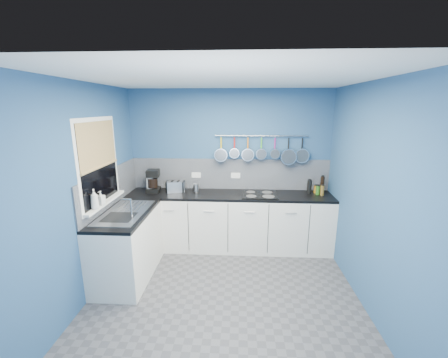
# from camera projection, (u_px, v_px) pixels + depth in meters

# --- Properties ---
(floor) EXTENTS (3.20, 3.00, 0.02)m
(floor) POSITION_uv_depth(u_px,v_px,m) (225.00, 293.00, 3.55)
(floor) COLOR #47474C
(floor) RESTS_ON ground
(ceiling) EXTENTS (3.20, 3.00, 0.02)m
(ceiling) POSITION_uv_depth(u_px,v_px,m) (225.00, 77.00, 2.93)
(ceiling) COLOR white
(ceiling) RESTS_ON ground
(wall_back) EXTENTS (3.20, 0.02, 2.50)m
(wall_back) POSITION_uv_depth(u_px,v_px,m) (230.00, 168.00, 4.70)
(wall_back) COLOR navy
(wall_back) RESTS_ON ground
(wall_front) EXTENTS (3.20, 0.02, 2.50)m
(wall_front) POSITION_uv_depth(u_px,v_px,m) (211.00, 267.00, 1.78)
(wall_front) COLOR navy
(wall_front) RESTS_ON ground
(wall_left) EXTENTS (0.02, 3.00, 2.50)m
(wall_left) POSITION_uv_depth(u_px,v_px,m) (86.00, 193.00, 3.33)
(wall_left) COLOR navy
(wall_left) RESTS_ON ground
(wall_right) EXTENTS (0.02, 3.00, 2.50)m
(wall_right) POSITION_uv_depth(u_px,v_px,m) (371.00, 198.00, 3.15)
(wall_right) COLOR navy
(wall_right) RESTS_ON ground
(backsplash_back) EXTENTS (3.20, 0.02, 0.50)m
(backsplash_back) POSITION_uv_depth(u_px,v_px,m) (230.00, 174.00, 4.71)
(backsplash_back) COLOR gray
(backsplash_back) RESTS_ON wall_back
(backsplash_left) EXTENTS (0.02, 1.80, 0.50)m
(backsplash_left) POSITION_uv_depth(u_px,v_px,m) (111.00, 187.00, 3.93)
(backsplash_left) COLOR gray
(backsplash_left) RESTS_ON wall_left
(cabinet_run_back) EXTENTS (3.20, 0.60, 0.86)m
(cabinet_run_back) POSITION_uv_depth(u_px,v_px,m) (229.00, 222.00, 4.60)
(cabinet_run_back) COLOR silver
(cabinet_run_back) RESTS_ON ground
(worktop_back) EXTENTS (3.20, 0.60, 0.04)m
(worktop_back) POSITION_uv_depth(u_px,v_px,m) (229.00, 195.00, 4.49)
(worktop_back) COLOR black
(worktop_back) RESTS_ON cabinet_run_back
(cabinet_run_left) EXTENTS (0.60, 1.20, 0.86)m
(cabinet_run_left) POSITION_uv_depth(u_px,v_px,m) (128.00, 246.00, 3.80)
(cabinet_run_left) COLOR silver
(cabinet_run_left) RESTS_ON ground
(worktop_left) EXTENTS (0.60, 1.20, 0.04)m
(worktop_left) POSITION_uv_depth(u_px,v_px,m) (125.00, 214.00, 3.69)
(worktop_left) COLOR black
(worktop_left) RESTS_ON cabinet_run_left
(window_frame) EXTENTS (0.01, 1.00, 1.10)m
(window_frame) POSITION_uv_depth(u_px,v_px,m) (99.00, 163.00, 3.54)
(window_frame) COLOR white
(window_frame) RESTS_ON wall_left
(window_glass) EXTENTS (0.01, 0.90, 1.00)m
(window_glass) POSITION_uv_depth(u_px,v_px,m) (99.00, 163.00, 3.54)
(window_glass) COLOR black
(window_glass) RESTS_ON wall_left
(bamboo_blind) EXTENTS (0.01, 0.90, 0.55)m
(bamboo_blind) POSITION_uv_depth(u_px,v_px,m) (98.00, 144.00, 3.49)
(bamboo_blind) COLOR tan
(bamboo_blind) RESTS_ON wall_left
(window_sill) EXTENTS (0.10, 0.98, 0.03)m
(window_sill) POSITION_uv_depth(u_px,v_px,m) (105.00, 202.00, 3.67)
(window_sill) COLOR white
(window_sill) RESTS_ON wall_left
(sink_unit) EXTENTS (0.50, 0.95, 0.01)m
(sink_unit) POSITION_uv_depth(u_px,v_px,m) (125.00, 212.00, 3.69)
(sink_unit) COLOR silver
(sink_unit) RESTS_ON worktop_left
(mixer_tap) EXTENTS (0.12, 0.08, 0.26)m
(mixer_tap) POSITION_uv_depth(u_px,v_px,m) (131.00, 208.00, 3.47)
(mixer_tap) COLOR silver
(mixer_tap) RESTS_ON worktop_left
(socket_left) EXTENTS (0.15, 0.01, 0.09)m
(socket_left) POSITION_uv_depth(u_px,v_px,m) (196.00, 175.00, 4.73)
(socket_left) COLOR white
(socket_left) RESTS_ON backsplash_back
(socket_right) EXTENTS (0.15, 0.01, 0.09)m
(socket_right) POSITION_uv_depth(u_px,v_px,m) (236.00, 176.00, 4.69)
(socket_right) COLOR white
(socket_right) RESTS_ON backsplash_back
(pot_rail) EXTENTS (1.45, 0.02, 0.02)m
(pot_rail) POSITION_uv_depth(u_px,v_px,m) (262.00, 136.00, 4.49)
(pot_rail) COLOR silver
(pot_rail) RESTS_ON wall_back
(soap_bottle_a) EXTENTS (0.12, 0.12, 0.24)m
(soap_bottle_a) POSITION_uv_depth(u_px,v_px,m) (94.00, 199.00, 3.36)
(soap_bottle_a) COLOR white
(soap_bottle_a) RESTS_ON window_sill
(soap_bottle_b) EXTENTS (0.09, 0.09, 0.17)m
(soap_bottle_b) POSITION_uv_depth(u_px,v_px,m) (101.00, 198.00, 3.51)
(soap_bottle_b) COLOR white
(soap_bottle_b) RESTS_ON window_sill
(paper_towel) EXTENTS (0.12, 0.12, 0.26)m
(paper_towel) POSITION_uv_depth(u_px,v_px,m) (150.00, 184.00, 4.56)
(paper_towel) COLOR white
(paper_towel) RESTS_ON worktop_back
(coffee_maker) EXTENTS (0.22, 0.24, 0.36)m
(coffee_maker) POSITION_uv_depth(u_px,v_px,m) (153.00, 181.00, 4.55)
(coffee_maker) COLOR black
(coffee_maker) RESTS_ON worktop_back
(toaster) EXTENTS (0.30, 0.22, 0.17)m
(toaster) POSITION_uv_depth(u_px,v_px,m) (175.00, 187.00, 4.58)
(toaster) COLOR silver
(toaster) RESTS_ON worktop_back
(canister) EXTENTS (0.09, 0.09, 0.13)m
(canister) POSITION_uv_depth(u_px,v_px,m) (196.00, 188.00, 4.60)
(canister) COLOR silver
(canister) RESTS_ON worktop_back
(hob) EXTENTS (0.53, 0.47, 0.01)m
(hob) POSITION_uv_depth(u_px,v_px,m) (259.00, 195.00, 4.43)
(hob) COLOR black
(hob) RESTS_ON worktop_back
(pan_0) EXTENTS (0.21, 0.13, 0.40)m
(pan_0) POSITION_uv_depth(u_px,v_px,m) (221.00, 148.00, 4.56)
(pan_0) COLOR silver
(pan_0) RESTS_ON pot_rail
(pan_1) EXTENTS (0.16, 0.08, 0.35)m
(pan_1) POSITION_uv_depth(u_px,v_px,m) (234.00, 147.00, 4.55)
(pan_1) COLOR silver
(pan_1) RESTS_ON pot_rail
(pan_2) EXTENTS (0.20, 0.12, 0.39)m
(pan_2) POSITION_uv_depth(u_px,v_px,m) (248.00, 148.00, 4.54)
(pan_2) COLOR silver
(pan_2) RESTS_ON pot_rail
(pan_3) EXTENTS (0.17, 0.09, 0.36)m
(pan_3) POSITION_uv_depth(u_px,v_px,m) (261.00, 148.00, 4.52)
(pan_3) COLOR silver
(pan_3) RESTS_ON pot_rail
(pan_4) EXTENTS (0.16, 0.10, 0.35)m
(pan_4) POSITION_uv_depth(u_px,v_px,m) (275.00, 147.00, 4.51)
(pan_4) COLOR silver
(pan_4) RESTS_ON pot_rail
(pan_5) EXTENTS (0.25, 0.11, 0.44)m
(pan_5) POSITION_uv_depth(u_px,v_px,m) (288.00, 150.00, 4.51)
(pan_5) COLOR silver
(pan_5) RESTS_ON pot_rail
(pan_6) EXTENTS (0.23, 0.07, 0.42)m
(pan_6) POSITION_uv_depth(u_px,v_px,m) (302.00, 150.00, 4.50)
(pan_6) COLOR silver
(pan_6) RESTS_ON pot_rail
(condiment_0) EXTENTS (0.06, 0.06, 0.27)m
(condiment_0) POSITION_uv_depth(u_px,v_px,m) (322.00, 185.00, 4.49)
(condiment_0) COLOR black
(condiment_0) RESTS_ON worktop_back
(condiment_1) EXTENTS (0.06, 0.06, 0.12)m
(condiment_1) POSITION_uv_depth(u_px,v_px,m) (316.00, 189.00, 4.52)
(condiment_1) COLOR #8C5914
(condiment_1) RESTS_ON worktop_back
(condiment_2) EXTENTS (0.07, 0.07, 0.21)m
(condiment_2) POSITION_uv_depth(u_px,v_px,m) (309.00, 187.00, 4.49)
(condiment_2) COLOR black
(condiment_2) RESTS_ON worktop_back
(condiment_3) EXTENTS (0.06, 0.06, 0.15)m
(condiment_3) POSITION_uv_depth(u_px,v_px,m) (322.00, 190.00, 4.40)
(condiment_3) COLOR brown
(condiment_3) RESTS_ON worktop_back
(condiment_4) EXTENTS (0.06, 0.06, 0.14)m
(condiment_4) POSITION_uv_depth(u_px,v_px,m) (318.00, 190.00, 4.43)
(condiment_4) COLOR #265919
(condiment_4) RESTS_ON worktop_back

